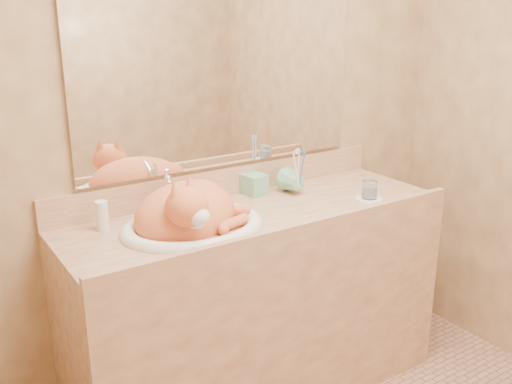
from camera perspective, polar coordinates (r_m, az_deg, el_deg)
wall_back at (r=2.43m, az=-3.38°, el=8.79°), size 2.40×0.02×2.50m
vanity_counter at (r=2.48m, az=0.22°, el=-11.24°), size 1.60×0.55×0.85m
mirror at (r=2.40m, az=-3.29°, el=12.05°), size 1.30×0.02×0.80m
sink_basin at (r=2.12m, az=-6.38°, el=-1.53°), size 0.63×0.57×0.17m
faucet at (r=2.29m, az=-8.74°, el=-0.10°), size 0.07×0.13×0.17m
cat at (r=2.13m, az=-6.84°, el=-1.70°), size 0.54×0.50×0.24m
soap_dispenser at (r=2.47m, az=0.55°, el=1.77°), size 0.10×0.10×0.20m
toothbrush_cup at (r=2.49m, az=4.31°, el=0.72°), size 0.11×0.11×0.10m
toothbrushes at (r=2.47m, az=4.35°, el=2.42°), size 0.03×0.03×0.21m
saucer at (r=2.49m, az=11.24°, el=-0.71°), size 0.12×0.12×0.01m
water_glass at (r=2.47m, az=11.30°, el=0.22°), size 0.06×0.06×0.08m
lotion_bottle at (r=2.17m, az=-15.13°, el=-2.31°), size 0.05×0.05×0.11m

